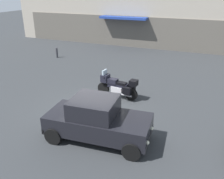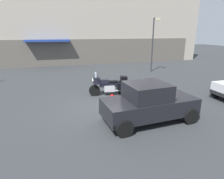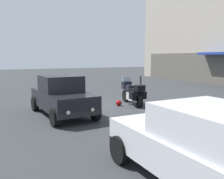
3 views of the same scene
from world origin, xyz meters
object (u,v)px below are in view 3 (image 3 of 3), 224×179
(motorcycle, at_px, (132,92))
(car_sedan_far, at_px, (214,151))
(helmet, at_px, (119,103))
(car_hatchback_near, at_px, (62,96))
(bollard_curbside, at_px, (141,80))

(motorcycle, distance_m, car_sedan_far, 8.09)
(helmet, bearing_deg, car_hatchback_near, -77.36)
(motorcycle, distance_m, car_hatchback_near, 3.81)
(car_hatchback_near, bearing_deg, helmet, 98.12)
(helmet, height_order, car_hatchback_near, car_hatchback_near)
(helmet, relative_size, bollard_curbside, 0.34)
(bollard_curbside, bearing_deg, car_hatchback_near, -48.47)
(motorcycle, distance_m, bollard_curbside, 8.93)
(car_sedan_far, relative_size, bollard_curbside, 5.55)
(helmet, relative_size, car_sedan_far, 0.06)
(car_hatchback_near, height_order, car_sedan_far, car_hatchback_near)
(motorcycle, xyz_separation_m, car_sedan_far, (7.56, -2.87, 0.16))
(motorcycle, relative_size, helmet, 8.08)
(car_hatchback_near, relative_size, bollard_curbside, 4.78)
(motorcycle, bearing_deg, car_hatchback_near, 106.05)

